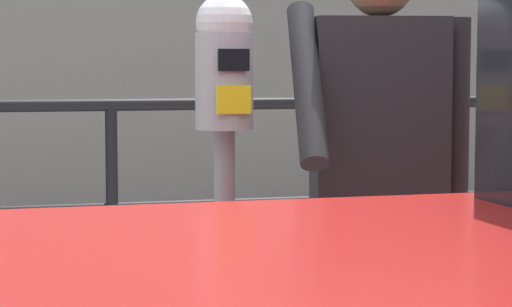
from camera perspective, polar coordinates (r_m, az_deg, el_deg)
parking_meter at (r=3.34m, az=-1.76°, el=2.01°), size 0.19×0.20×1.56m
pedestrian_at_meter at (r=3.49m, az=6.82°, el=-0.75°), size 0.68×0.48×1.72m
background_railing at (r=5.13m, az=-8.02°, el=-0.74°), size 24.06×0.06×1.16m
backdrop_wall at (r=7.14m, az=-9.94°, el=7.15°), size 32.00×0.50×3.50m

